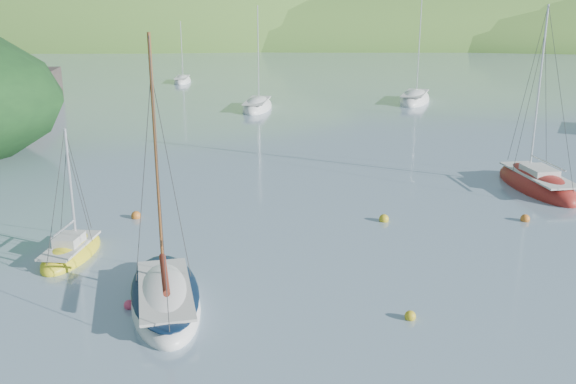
{
  "coord_description": "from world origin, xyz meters",
  "views": [
    {
      "loc": [
        1.23,
        -20.01,
        10.93
      ],
      "look_at": [
        0.22,
        8.0,
        2.41
      ],
      "focal_mm": 40.0,
      "sensor_mm": 36.0,
      "label": 1
    }
  ],
  "objects_px": {
    "distant_sloop_a": "(257,107)",
    "sailboat_yellow": "(71,253)",
    "sloop_red": "(536,185)",
    "distant_sloop_b": "(415,100)",
    "daysailer_white": "(165,299)",
    "distant_sloop_c": "(182,81)"
  },
  "relations": [
    {
      "from": "distant_sloop_b",
      "to": "sloop_red",
      "type": "bearing_deg",
      "value": -69.62
    },
    {
      "from": "distant_sloop_b",
      "to": "daysailer_white",
      "type": "bearing_deg",
      "value": -92.14
    },
    {
      "from": "sailboat_yellow",
      "to": "sloop_red",
      "type": "bearing_deg",
      "value": 29.82
    },
    {
      "from": "distant_sloop_a",
      "to": "distant_sloop_b",
      "type": "xyz_separation_m",
      "value": [
        16.8,
        5.29,
        0.01
      ]
    },
    {
      "from": "sailboat_yellow",
      "to": "distant_sloop_c",
      "type": "bearing_deg",
      "value": 101.05
    },
    {
      "from": "distant_sloop_a",
      "to": "sloop_red",
      "type": "bearing_deg",
      "value": -50.87
    },
    {
      "from": "sailboat_yellow",
      "to": "distant_sloop_c",
      "type": "distance_m",
      "value": 60.73
    },
    {
      "from": "daysailer_white",
      "to": "distant_sloop_b",
      "type": "height_order",
      "value": "distant_sloop_b"
    },
    {
      "from": "daysailer_white",
      "to": "sloop_red",
      "type": "distance_m",
      "value": 24.58
    },
    {
      "from": "sloop_red",
      "to": "distant_sloop_a",
      "type": "bearing_deg",
      "value": 113.55
    },
    {
      "from": "distant_sloop_a",
      "to": "distant_sloop_c",
      "type": "height_order",
      "value": "distant_sloop_a"
    },
    {
      "from": "distant_sloop_c",
      "to": "daysailer_white",
      "type": "bearing_deg",
      "value": -83.69
    },
    {
      "from": "daysailer_white",
      "to": "distant_sloop_b",
      "type": "relative_size",
      "value": 0.87
    },
    {
      "from": "sailboat_yellow",
      "to": "distant_sloop_a",
      "type": "relative_size",
      "value": 0.55
    },
    {
      "from": "daysailer_white",
      "to": "sloop_red",
      "type": "relative_size",
      "value": 0.92
    },
    {
      "from": "sloop_red",
      "to": "sailboat_yellow",
      "type": "xyz_separation_m",
      "value": [
        -23.98,
        -11.3,
        -0.06
      ]
    },
    {
      "from": "daysailer_white",
      "to": "sailboat_yellow",
      "type": "distance_m",
      "value": 6.88
    },
    {
      "from": "distant_sloop_a",
      "to": "distant_sloop_b",
      "type": "distance_m",
      "value": 17.62
    },
    {
      "from": "distant_sloop_a",
      "to": "sailboat_yellow",
      "type": "bearing_deg",
      "value": -92.46
    },
    {
      "from": "sailboat_yellow",
      "to": "distant_sloop_c",
      "type": "relative_size",
      "value": 0.71
    },
    {
      "from": "daysailer_white",
      "to": "distant_sloop_a",
      "type": "distance_m",
      "value": 43.65
    },
    {
      "from": "distant_sloop_a",
      "to": "distant_sloop_b",
      "type": "height_order",
      "value": "distant_sloop_b"
    }
  ]
}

